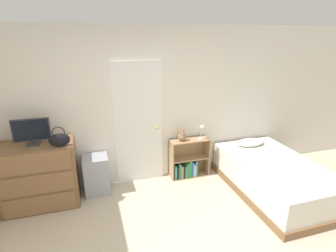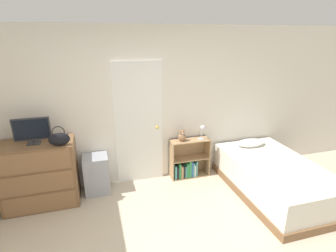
{
  "view_description": "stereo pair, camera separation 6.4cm",
  "coord_description": "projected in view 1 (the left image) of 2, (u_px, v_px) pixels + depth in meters",
  "views": [
    {
      "loc": [
        -0.63,
        -1.9,
        2.39
      ],
      "look_at": [
        0.52,
        1.86,
        1.02
      ],
      "focal_mm": 28.0,
      "sensor_mm": 36.0,
      "label": 1
    },
    {
      "loc": [
        -0.57,
        -1.92,
        2.39
      ],
      "look_at": [
        0.52,
        1.86,
        1.02
      ],
      "focal_mm": 28.0,
      "sensor_mm": 36.0,
      "label": 2
    }
  ],
  "objects": [
    {
      "name": "teddy_bear",
      "position": [
        182.0,
        136.0,
        4.42
      ],
      "size": [
        0.13,
        0.13,
        0.2
      ],
      "color": "#8C6647",
      "rests_on": "bookshelf"
    },
    {
      "name": "storage_bin",
      "position": [
        97.0,
        175.0,
        4.13
      ],
      "size": [
        0.38,
        0.35,
        0.62
      ],
      "color": "#999EA8",
      "rests_on": "ground_plane"
    },
    {
      "name": "tv",
      "position": [
        31.0,
        131.0,
        3.53
      ],
      "size": [
        0.48,
        0.16,
        0.37
      ],
      "color": "#2D2D33",
      "rests_on": "dresser"
    },
    {
      "name": "bookshelf",
      "position": [
        187.0,
        163.0,
        4.62
      ],
      "size": [
        0.68,
        0.24,
        0.69
      ],
      "color": "tan",
      "rests_on": "ground_plane"
    },
    {
      "name": "door_closed",
      "position": [
        139.0,
        124.0,
        4.25
      ],
      "size": [
        0.78,
        0.09,
        2.03
      ],
      "color": "white",
      "rests_on": "ground_plane"
    },
    {
      "name": "handbag",
      "position": [
        59.0,
        140.0,
        3.5
      ],
      "size": [
        0.28,
        0.09,
        0.28
      ],
      "color": "black",
      "rests_on": "dresser"
    },
    {
      "name": "bed",
      "position": [
        274.0,
        177.0,
        4.16
      ],
      "size": [
        1.19,
        1.98,
        0.63
      ],
      "color": "brown",
      "rests_on": "ground_plane"
    },
    {
      "name": "wall_back",
      "position": [
        132.0,
        109.0,
        4.19
      ],
      "size": [
        10.0,
        0.06,
        2.55
      ],
      "color": "silver",
      "rests_on": "ground_plane"
    },
    {
      "name": "dresser",
      "position": [
        40.0,
        175.0,
        3.76
      ],
      "size": [
        1.02,
        0.55,
        0.97
      ],
      "color": "brown",
      "rests_on": "ground_plane"
    },
    {
      "name": "desk_lamp",
      "position": [
        202.0,
        129.0,
        4.46
      ],
      "size": [
        0.12,
        0.12,
        0.26
      ],
      "color": "#B2B2B7",
      "rests_on": "bookshelf"
    }
  ]
}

